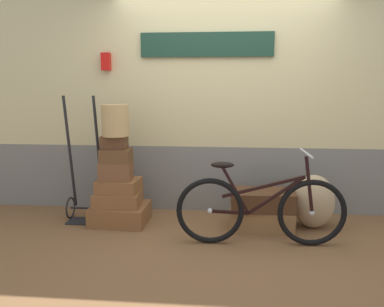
# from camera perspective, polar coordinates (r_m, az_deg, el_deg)

# --- Properties ---
(ground) EXTENTS (9.61, 5.20, 0.06)m
(ground) POSITION_cam_1_polar(r_m,az_deg,el_deg) (4.04, 4.43, -12.33)
(ground) COLOR brown
(station_building) EXTENTS (7.61, 0.74, 2.84)m
(station_building) POSITION_cam_1_polar(r_m,az_deg,el_deg) (4.59, 4.99, 8.95)
(station_building) COLOR slate
(station_building) RESTS_ON ground
(suitcase_0) EXTENTS (0.62, 0.52, 0.21)m
(suitcase_0) POSITION_cam_1_polar(r_m,az_deg,el_deg) (4.38, -10.63, -8.80)
(suitcase_0) COLOR brown
(suitcase_0) RESTS_ON ground
(suitcase_1) EXTENTS (0.50, 0.40, 0.15)m
(suitcase_1) POSITION_cam_1_polar(r_m,az_deg,el_deg) (4.32, -10.96, -6.63)
(suitcase_1) COLOR brown
(suitcase_1) RESTS_ON suitcase_0
(suitcase_2) EXTENTS (0.47, 0.38, 0.14)m
(suitcase_2) POSITION_cam_1_polar(r_m,az_deg,el_deg) (4.29, -10.85, -4.69)
(suitcase_2) COLOR brown
(suitcase_2) RESTS_ON suitcase_1
(suitcase_3) EXTENTS (0.35, 0.28, 0.20)m
(suitcase_3) POSITION_cam_1_polar(r_m,az_deg,el_deg) (4.23, -11.26, -2.56)
(suitcase_3) COLOR brown
(suitcase_3) RESTS_ON suitcase_2
(suitcase_4) EXTENTS (0.33, 0.28, 0.14)m
(suitcase_4) POSITION_cam_1_polar(r_m,az_deg,el_deg) (4.20, -11.25, -0.28)
(suitcase_4) COLOR brown
(suitcase_4) RESTS_ON suitcase_3
(suitcase_5) EXTENTS (0.30, 0.27, 0.14)m
(suitcase_5) POSITION_cam_1_polar(r_m,az_deg,el_deg) (4.21, -11.50, 1.69)
(suitcase_5) COLOR #4C2D19
(suitcase_5) RESTS_ON suitcase_4
(suitcase_6) EXTENTS (0.69, 0.47, 0.22)m
(suitcase_6) POSITION_cam_1_polar(r_m,az_deg,el_deg) (4.23, 10.30, -9.42)
(suitcase_6) COLOR olive
(suitcase_6) RESTS_ON ground
(suitcase_7) EXTENTS (0.66, 0.40, 0.20)m
(suitcase_7) POSITION_cam_1_polar(r_m,az_deg,el_deg) (4.13, 10.44, -6.83)
(suitcase_7) COLOR #4C2D19
(suitcase_7) RESTS_ON suitcase_6
(wicker_basket) EXTENTS (0.28, 0.28, 0.34)m
(wicker_basket) POSITION_cam_1_polar(r_m,az_deg,el_deg) (4.15, -11.38, 4.86)
(wicker_basket) COLOR tan
(wicker_basket) RESTS_ON suitcase_5
(luggage_trolley) EXTENTS (0.41, 0.34, 1.41)m
(luggage_trolley) POSITION_cam_1_polar(r_m,az_deg,el_deg) (4.50, -15.64, -5.08)
(luggage_trolley) COLOR black
(luggage_trolley) RESTS_ON ground
(burlap_sack) EXTENTS (0.44, 0.37, 0.58)m
(burlap_sack) POSITION_cam_1_polar(r_m,az_deg,el_deg) (4.32, 17.70, -6.83)
(burlap_sack) COLOR tan
(burlap_sack) RESTS_ON ground
(bicycle) EXTENTS (1.61, 0.46, 0.91)m
(bicycle) POSITION_cam_1_polar(r_m,az_deg,el_deg) (3.73, 10.13, -8.23)
(bicycle) COLOR black
(bicycle) RESTS_ON ground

